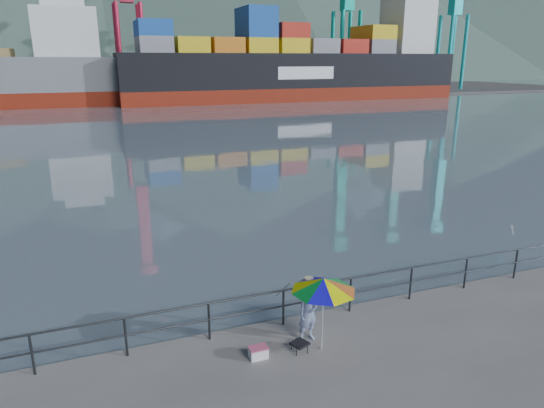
{
  "coord_description": "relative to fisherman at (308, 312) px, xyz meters",
  "views": [
    {
      "loc": [
        -3.32,
        -8.87,
        6.79
      ],
      "look_at": [
        2.31,
        6.0,
        2.0
      ],
      "focal_mm": 32.0,
      "sensor_mm": 36.0,
      "label": 1
    }
  ],
  "objects": [
    {
      "name": "fisherman",
      "position": [
        0.0,
        0.0,
        0.0
      ],
      "size": [
        0.65,
        0.51,
        1.57
      ],
      "primitive_type": "imported",
      "rotation": [
        0.0,
        0.0,
        0.26
      ],
      "color": "#3A5A99",
      "rests_on": "ground"
    },
    {
      "name": "folding_stool",
      "position": [
        -0.39,
        -0.4,
        -0.65
      ],
      "size": [
        0.48,
        0.48,
        0.24
      ],
      "color": "black",
      "rests_on": "ground"
    },
    {
      "name": "container_ship",
      "position": [
        31.57,
        70.66,
        5.05
      ],
      "size": [
        59.46,
        9.91,
        18.1
      ],
      "color": "maroon",
      "rests_on": "ground"
    },
    {
      "name": "beach_umbrella",
      "position": [
        0.14,
        -0.51,
        0.95
      ],
      "size": [
        1.77,
        1.77,
        1.9
      ],
      "color": "white",
      "rests_on": "ground"
    },
    {
      "name": "fishing_rod",
      "position": [
        -0.24,
        1.11,
        -0.78
      ],
      "size": [
        0.35,
        1.79,
        1.28
      ],
      "primitive_type": "cylinder",
      "rotation": [
        0.96,
        0.0,
        -0.19
      ],
      "color": "black",
      "rests_on": "ground"
    },
    {
      "name": "cooler_bag",
      "position": [
        -1.4,
        -0.28,
        -0.66
      ],
      "size": [
        0.43,
        0.29,
        0.25
      ],
      "primitive_type": "cube",
      "rotation": [
        0.0,
        0.0,
        -0.01
      ],
      "color": "white",
      "rests_on": "ground"
    },
    {
      "name": "harbor_water",
      "position": [
        -1.3,
        129.19,
        -0.78
      ],
      "size": [
        500.0,
        280.0,
        0.0
      ],
      "primitive_type": "cube",
      "color": "slate",
      "rests_on": "ground"
    },
    {
      "name": "guardrail",
      "position": [
        -1.3,
        0.89,
        -0.26
      ],
      "size": [
        22.0,
        0.06,
        1.03
      ],
      "color": "#2D3033",
      "rests_on": "ground"
    },
    {
      "name": "container_stacks",
      "position": [
        31.02,
        93.22,
        1.99
      ],
      "size": [
        58.0,
        8.4,
        7.8
      ],
      "color": "#194CA5",
      "rests_on": "ground"
    },
    {
      "name": "port_cranes",
      "position": [
        29.7,
        83.19,
        15.22
      ],
      "size": [
        116.0,
        28.0,
        38.4
      ],
      "color": "#B82C08",
      "rests_on": "ground"
    },
    {
      "name": "far_dock",
      "position": [
        8.7,
        92.19,
        -0.78
      ],
      "size": [
        200.0,
        40.0,
        0.4
      ],
      "primitive_type": "cube",
      "color": "#514F4C",
      "rests_on": "ground"
    }
  ]
}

